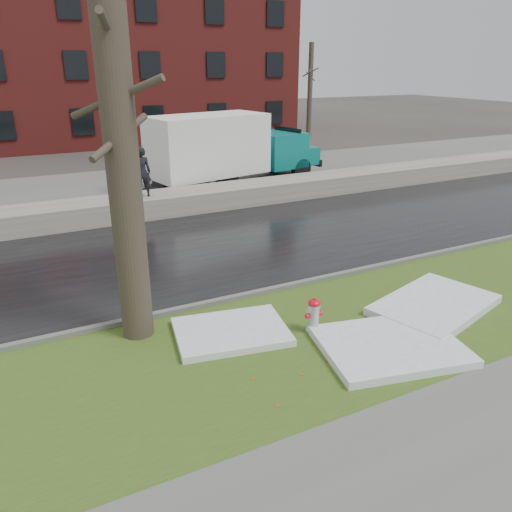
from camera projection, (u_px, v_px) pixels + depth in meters
name	position (u px, v px, depth m)	size (l,w,h in m)	color
ground	(278.00, 314.00, 10.95)	(120.00, 120.00, 0.00)	#47423D
verge	(309.00, 339.00, 9.90)	(60.00, 4.50, 0.04)	#36501A
sidewalk	(458.00, 466.00, 6.78)	(60.00, 3.00, 0.05)	slate
road	(204.00, 249.00, 14.69)	(60.00, 7.00, 0.03)	black
parking_lot	(133.00, 188.00, 21.76)	(60.00, 9.00, 0.03)	slate
curb	(258.00, 293.00, 11.76)	(60.00, 0.15, 0.14)	slate
snowbank	(161.00, 204.00, 18.05)	(60.00, 1.60, 0.75)	#A19D93
brick_building	(96.00, 65.00, 34.93)	(26.00, 12.00, 10.00)	maroon
bg_tree_right	(310.00, 89.00, 36.43)	(1.40, 1.62, 6.50)	brown
fire_hydrant	(314.00, 314.00, 9.99)	(0.36, 0.31, 0.76)	#ABB0B4
tree	(120.00, 141.00, 8.71)	(1.41, 1.62, 7.59)	brown
box_truck	(228.00, 149.00, 21.50)	(9.58, 3.72, 3.16)	black
worker	(142.00, 172.00, 17.22)	(0.63, 0.41, 1.73)	black
snow_patch_near	(390.00, 346.00, 9.47)	(2.60, 2.00, 0.16)	white
snow_patch_far	(231.00, 332.00, 10.00)	(2.20, 1.60, 0.14)	white
snow_patch_side	(434.00, 305.00, 11.05)	(2.80, 1.80, 0.18)	white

